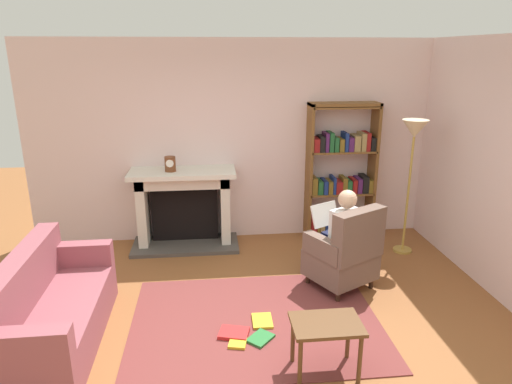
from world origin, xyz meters
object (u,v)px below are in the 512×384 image
Objects in this scene: seated_reader at (339,233)px; side_table at (326,331)px; mantel_clock at (170,164)px; sofa_floral at (50,312)px; bookshelf at (341,176)px; floor_lamp at (414,141)px; fireplace at (184,205)px; armchair_reading at (345,253)px.

side_table is at bearing 42.20° from seated_reader.
mantel_clock is 2.39m from sofa_floral.
side_table is at bearing -107.83° from bookshelf.
mantel_clock is at bearing -176.61° from bookshelf.
mantel_clock reaches higher than side_table.
side_table is (-0.90, -2.81, -0.50)m from bookshelf.
floor_lamp is (3.01, -0.46, 0.32)m from mantel_clock.
bookshelf is at bearing 3.39° from mantel_clock.
fireplace is 0.61m from mantel_clock.
sofa_floral is 0.98× the size of floor_lamp.
floor_lamp is at bearing -68.69° from sofa_floral.
bookshelf reaches higher than mantel_clock.
seated_reader is 2.04× the size of side_table.
fireplace is 2.17m from bookshelf.
mantel_clock is at bearing 117.39° from side_table.
armchair_reading is at bearing -103.29° from bookshelf.
floor_lamp is (2.86, -0.56, 0.91)m from fireplace.
side_table is at bearing -62.61° from mantel_clock.
armchair_reading is (1.94, -1.34, -0.72)m from mantel_clock.
side_table is at bearing 38.76° from armchair_reading.
bookshelf is at bearing -56.59° from sofa_floral.
armchair_reading is 1.73m from floor_lamp.
fireplace is 2.19m from seated_reader.
bookshelf is at bearing 0.94° from fireplace.
seated_reader is (-0.06, 0.10, 0.20)m from armchair_reading.
sofa_floral is at bearing -15.10° from armchair_reading.
seated_reader is (1.89, -1.23, -0.53)m from mantel_clock.
floor_lamp reaches higher than armchair_reading.
fireplace is 3.05m from side_table.
mantel_clock reaches higher than armchair_reading.
seated_reader is at bearing 70.86° from side_table.
seated_reader is at bearing -33.19° from mantel_clock.
bookshelf is at bearing 72.17° from side_table.
armchair_reading is 2.97m from sofa_floral.
floor_lamp is at bearing -8.67° from mantel_clock.
seated_reader is (-0.40, -1.37, -0.27)m from bookshelf.
bookshelf is (2.29, 0.14, -0.26)m from mantel_clock.
floor_lamp is at bearing -169.04° from armchair_reading.
seated_reader is at bearing -37.51° from fireplace.
floor_lamp is (0.71, -0.59, 0.58)m from bookshelf.
side_table is (2.33, -0.64, 0.07)m from sofa_floral.
seated_reader is at bearing -145.24° from floor_lamp.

